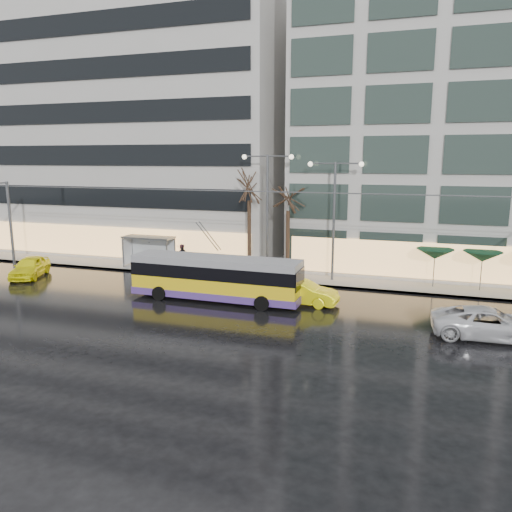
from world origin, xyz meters
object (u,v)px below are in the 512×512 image
at_px(bus_shelter, 146,244).
at_px(taxi_a, 30,267).
at_px(street_lamp_near, 267,198).
at_px(trolleybus, 216,279).

distance_m(bus_shelter, taxi_a, 8.88).
relative_size(bus_shelter, street_lamp_near, 0.47).
relative_size(street_lamp_near, taxi_a, 1.94).
bearing_deg(trolleybus, bus_shelter, 142.18).
distance_m(bus_shelter, street_lamp_near, 11.14).
xyz_separation_m(bus_shelter, street_lamp_near, (10.38, 0.11, 4.03)).
height_order(bus_shelter, street_lamp_near, street_lamp_near).
xyz_separation_m(trolleybus, bus_shelter, (-9.21, 7.15, 0.58)).
relative_size(trolleybus, taxi_a, 2.36).
bearing_deg(bus_shelter, taxi_a, -139.46).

